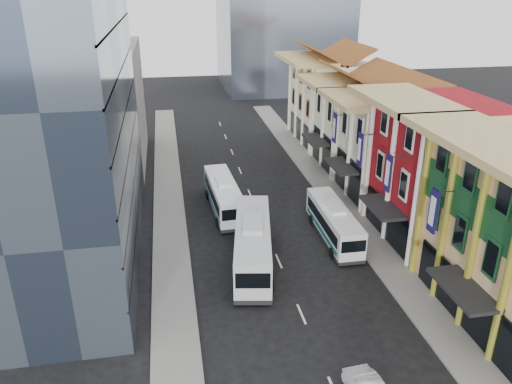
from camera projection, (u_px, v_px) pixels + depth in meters
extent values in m
cube|color=slate|center=(349.00, 215.00, 47.79)|extent=(3.00, 90.00, 0.15)
cube|color=slate|center=(170.00, 229.00, 45.01)|extent=(3.00, 90.00, 0.15)
cube|color=maroon|center=(437.00, 172.00, 41.84)|extent=(8.00, 10.00, 12.00)
cube|color=white|center=(389.00, 148.00, 50.83)|extent=(8.00, 9.00, 10.00)
cube|color=white|center=(357.00, 125.00, 58.97)|extent=(8.00, 9.00, 10.00)
cube|color=white|center=(330.00, 101.00, 68.28)|extent=(8.00, 12.00, 11.00)
cube|color=#3E4C63|center=(34.00, 70.00, 35.04)|extent=(12.00, 26.00, 30.00)
cube|color=gray|center=(99.00, 106.00, 59.16)|extent=(10.00, 18.00, 14.00)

